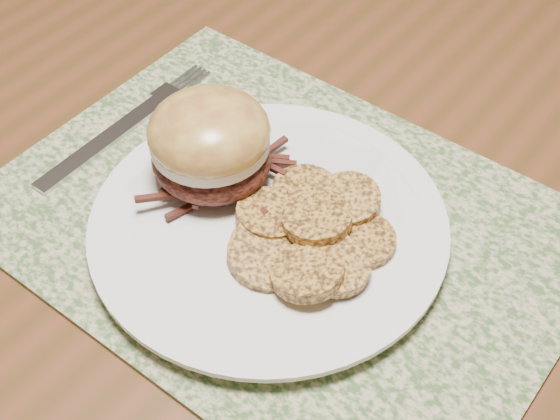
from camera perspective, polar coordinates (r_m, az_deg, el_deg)
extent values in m
cube|color=brown|center=(0.76, 8.78, 7.39)|extent=(1.50, 0.90, 0.04)
cylinder|color=brown|center=(1.58, -7.22, 14.06)|extent=(0.06, 0.06, 0.71)
cube|color=#416031|center=(0.62, 0.15, -1.03)|extent=(0.45, 0.33, 0.00)
cylinder|color=white|center=(0.60, -0.84, -1.25)|extent=(0.26, 0.26, 0.02)
ellipsoid|color=black|center=(0.62, -5.05, 3.79)|extent=(0.12, 0.12, 0.04)
cylinder|color=beige|center=(0.60, -5.16, 5.06)|extent=(0.12, 0.12, 0.01)
ellipsoid|color=#BA903D|center=(0.60, -5.23, 5.76)|extent=(0.12, 0.12, 0.05)
cylinder|color=#BD8437|center=(0.61, 1.89, 1.32)|extent=(0.07, 0.07, 0.01)
cylinder|color=#BD8437|center=(0.60, 4.99, 0.74)|extent=(0.07, 0.07, 0.02)
cylinder|color=#BD8437|center=(0.58, 5.86, -2.14)|extent=(0.08, 0.08, 0.01)
cylinder|color=#BD8437|center=(0.59, -0.76, -0.36)|extent=(0.07, 0.07, 0.02)
cylinder|color=#BD8437|center=(0.57, 2.73, -0.66)|extent=(0.07, 0.07, 0.02)
cylinder|color=#BD8437|center=(0.56, 4.08, -4.07)|extent=(0.06, 0.06, 0.01)
cylinder|color=#BD8437|center=(0.57, -0.63, -3.24)|extent=(0.07, 0.07, 0.02)
cylinder|color=#BD8437|center=(0.55, 2.02, -4.57)|extent=(0.07, 0.07, 0.02)
cube|color=#B2B3BA|center=(0.69, -12.88, 4.80)|extent=(0.02, 0.14, 0.00)
cube|color=#B2B3BA|center=(0.73, -8.22, 8.35)|extent=(0.02, 0.02, 0.00)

